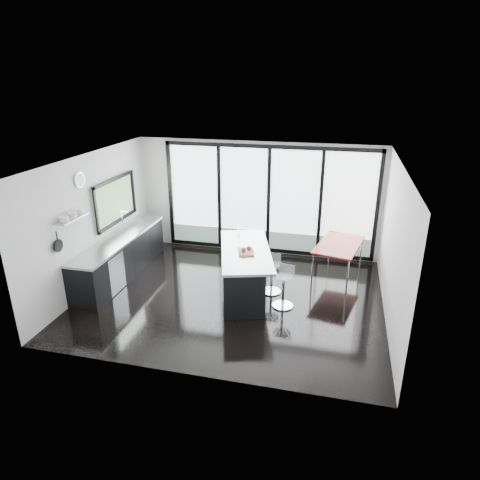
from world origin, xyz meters
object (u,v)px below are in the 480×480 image
(bar_stool_near, at_px, (283,291))
(bar_stool_far, at_px, (272,278))
(red_table, at_px, (338,260))
(island, at_px, (242,270))

(bar_stool_near, xyz_separation_m, bar_stool_far, (-0.32, 0.53, -0.01))
(bar_stool_far, bearing_deg, bar_stool_near, -56.66)
(bar_stool_near, bearing_deg, red_table, 73.03)
(bar_stool_far, xyz_separation_m, red_table, (1.31, 1.06, 0.08))
(bar_stool_far, distance_m, red_table, 1.69)
(island, bearing_deg, red_table, 31.35)
(red_table, bearing_deg, bar_stool_near, -121.84)
(island, height_order, red_table, island)
(island, xyz_separation_m, red_table, (1.92, 1.17, -0.08))
(island, distance_m, bar_stool_near, 1.03)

